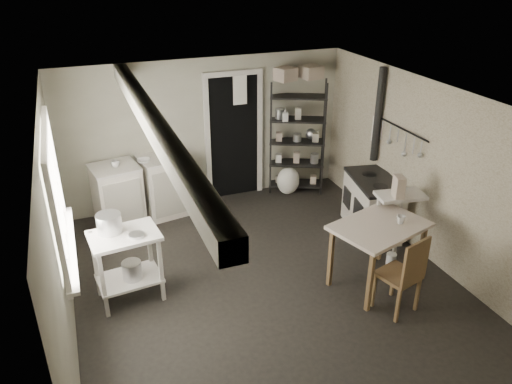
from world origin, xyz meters
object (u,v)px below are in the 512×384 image
object	(u,v)px
prep_table	(128,269)
stockpot	(110,226)
work_table	(376,257)
chair	(398,273)
shelf_rack	(297,137)
base_cabinets	(141,191)
stove	(373,203)
flour_sack	(288,180)

from	to	relation	value
prep_table	stockpot	xyz separation A→B (m)	(-0.13, 0.11, 0.54)
prep_table	stockpot	world-z (taller)	stockpot
work_table	chair	bearing A→B (deg)	-95.89
stockpot	shelf_rack	distance (m)	3.72
base_cabinets	chair	bearing A→B (deg)	-63.72
prep_table	shelf_rack	xyz separation A→B (m)	(3.07, 2.00, 0.55)
prep_table	stove	bearing A→B (deg)	5.79
flour_sack	prep_table	bearing A→B (deg)	-146.50
stockpot	flour_sack	bearing A→B (deg)	30.83
prep_table	base_cabinets	bearing A→B (deg)	76.40
prep_table	chair	bearing A→B (deg)	-24.54
shelf_rack	base_cabinets	bearing A→B (deg)	-153.25
flour_sack	base_cabinets	bearing A→B (deg)	179.95
base_cabinets	stove	xyz separation A→B (m)	(3.05, -1.56, -0.02)
base_cabinets	prep_table	bearing A→B (deg)	-113.47
base_cabinets	shelf_rack	size ratio (longest dim) A/B	0.75
shelf_rack	stove	size ratio (longest dim) A/B	1.83
base_cabinets	stove	world-z (taller)	base_cabinets
prep_table	work_table	world-z (taller)	prep_table
work_table	chair	world-z (taller)	chair
chair	work_table	bearing A→B (deg)	67.89
prep_table	base_cabinets	world-z (taller)	base_cabinets
stockpot	work_table	world-z (taller)	stockpot
flour_sack	shelf_rack	bearing A→B (deg)	25.62
prep_table	flour_sack	distance (m)	3.47
chair	stockpot	bearing A→B (deg)	138.45
base_cabinets	work_table	bearing A→B (deg)	-58.29
stockpot	flour_sack	size ratio (longest dim) A/B	0.64
stockpot	chair	world-z (taller)	stockpot
prep_table	shelf_rack	world-z (taller)	shelf_rack
shelf_rack	stockpot	bearing A→B (deg)	-124.54
chair	flour_sack	distance (m)	3.20
stockpot	shelf_rack	bearing A→B (deg)	30.55
stove	flour_sack	xyz separation A→B (m)	(-0.63, 1.56, -0.20)
prep_table	base_cabinets	size ratio (longest dim) A/B	0.61
work_table	stove	bearing A→B (deg)	59.32
work_table	flour_sack	bearing A→B (deg)	89.07
prep_table	base_cabinets	xyz separation A→B (m)	(0.46, 1.91, 0.06)
stockpot	base_cabinets	xyz separation A→B (m)	(0.60, 1.81, -0.48)
base_cabinets	stove	bearing A→B (deg)	-36.90
base_cabinets	stove	size ratio (longest dim) A/B	1.38
base_cabinets	flour_sack	world-z (taller)	base_cabinets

